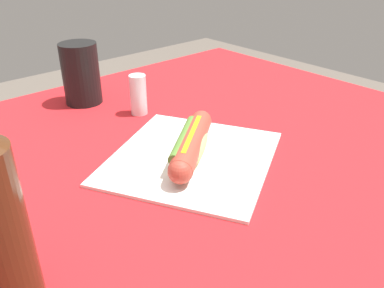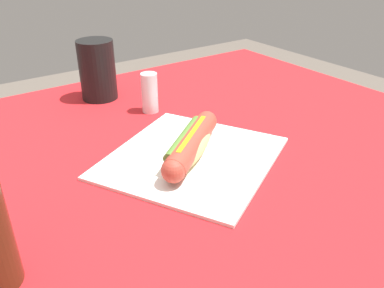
% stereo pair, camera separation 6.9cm
% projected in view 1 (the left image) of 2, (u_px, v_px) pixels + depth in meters
% --- Properties ---
extents(dining_table, '(1.23, 0.92, 0.78)m').
position_uv_depth(dining_table, '(163.00, 216.00, 0.77)').
color(dining_table, brown).
rests_on(dining_table, ground).
extents(paper_wrapper, '(0.38, 0.37, 0.01)m').
position_uv_depth(paper_wrapper, '(192.00, 158.00, 0.70)').
color(paper_wrapper, white).
rests_on(paper_wrapper, dining_table).
extents(hot_dog, '(0.19, 0.15, 0.05)m').
position_uv_depth(hot_dog, '(191.00, 144.00, 0.69)').
color(hot_dog, '#E5BC75').
rests_on(hot_dog, paper_wrapper).
extents(drinking_cup, '(0.08, 0.08, 0.14)m').
position_uv_depth(drinking_cup, '(81.00, 74.00, 0.90)').
color(drinking_cup, black).
rests_on(drinking_cup, dining_table).
extents(salt_shaker, '(0.04, 0.04, 0.09)m').
position_uv_depth(salt_shaker, '(138.00, 95.00, 0.86)').
color(salt_shaker, silver).
rests_on(salt_shaker, dining_table).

